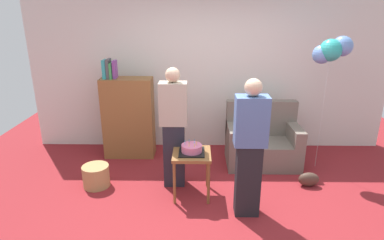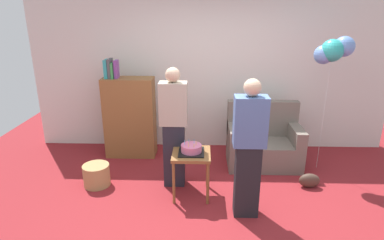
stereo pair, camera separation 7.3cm
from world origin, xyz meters
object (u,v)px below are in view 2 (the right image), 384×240
at_px(wicker_basket, 97,175).
at_px(handbag, 309,180).
at_px(couch, 263,143).
at_px(person_holding_cake, 249,149).
at_px(birthday_cake, 191,149).
at_px(side_table, 191,159).
at_px(person_blowing_candles, 174,128).
at_px(balloon_bunch, 334,50).
at_px(bookshelf, 130,116).

distance_m(wicker_basket, handbag, 2.92).
height_order(couch, person_holding_cake, person_holding_cake).
distance_m(birthday_cake, handbag, 1.71).
height_order(side_table, person_blowing_candles, person_blowing_candles).
distance_m(birthday_cake, wicker_basket, 1.42).
bearing_deg(person_holding_cake, person_blowing_candles, -40.11).
bearing_deg(person_holding_cake, handbag, -149.49).
bearing_deg(handbag, person_holding_cake, -146.30).
relative_size(wicker_basket, balloon_bunch, 0.18).
xyz_separation_m(bookshelf, wicker_basket, (-0.27, -1.02, -0.52)).
bearing_deg(wicker_basket, side_table, -8.73).
bearing_deg(balloon_bunch, wicker_basket, -169.85).
height_order(side_table, person_holding_cake, person_holding_cake).
xyz_separation_m(birthday_cake, wicker_basket, (-1.31, 0.20, -0.50)).
height_order(couch, side_table, couch).
bearing_deg(wicker_basket, bookshelf, 75.31).
distance_m(side_table, handbag, 1.67).
height_order(person_blowing_candles, person_holding_cake, same).
xyz_separation_m(couch, bookshelf, (-2.13, 0.26, 0.33)).
xyz_separation_m(person_blowing_candles, wicker_basket, (-1.07, -0.08, -0.68)).
xyz_separation_m(side_table, handbag, (1.60, 0.24, -0.41)).
bearing_deg(side_table, couch, 41.65).
relative_size(birthday_cake, balloon_bunch, 0.16).
distance_m(side_table, birthday_cake, 0.14).
bearing_deg(wicker_basket, balloon_bunch, 10.15).
distance_m(bookshelf, wicker_basket, 1.18).
relative_size(bookshelf, wicker_basket, 4.44).
distance_m(couch, person_blowing_candles, 1.57).
distance_m(birthday_cake, person_holding_cake, 0.78).
xyz_separation_m(birthday_cake, person_blowing_candles, (-0.24, 0.28, 0.18)).
distance_m(side_table, person_blowing_candles, 0.49).
xyz_separation_m(side_table, person_holding_cake, (0.65, -0.39, 0.32)).
distance_m(person_blowing_candles, balloon_bunch, 2.40).
height_order(person_blowing_candles, balloon_bunch, balloon_bunch).
xyz_separation_m(couch, wicker_basket, (-2.40, -0.76, -0.19)).
distance_m(person_holding_cake, balloon_bunch, 1.96).
bearing_deg(side_table, balloon_bunch, 22.24).
bearing_deg(person_holding_cake, birthday_cake, -34.28).
bearing_deg(couch, balloon_bunch, -13.07).
xyz_separation_m(person_holding_cake, handbag, (0.95, 0.63, -0.73)).
relative_size(person_holding_cake, wicker_basket, 4.53).
height_order(side_table, balloon_bunch, balloon_bunch).
bearing_deg(wicker_basket, birthday_cake, -8.73).
xyz_separation_m(bookshelf, person_blowing_candles, (0.80, -0.94, 0.16)).
distance_m(person_blowing_candles, wicker_basket, 1.27).
height_order(birthday_cake, person_holding_cake, person_holding_cake).
relative_size(side_table, handbag, 2.14).
relative_size(person_holding_cake, balloon_bunch, 0.82).
height_order(couch, person_blowing_candles, person_blowing_candles).
relative_size(bookshelf, person_blowing_candles, 0.98).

